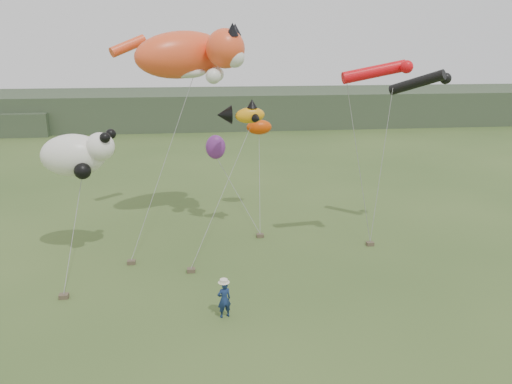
% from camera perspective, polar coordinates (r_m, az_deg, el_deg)
% --- Properties ---
extents(ground, '(120.00, 120.00, 0.00)m').
position_cam_1_polar(ground, '(19.50, -1.22, -13.77)').
color(ground, '#385123').
rests_on(ground, ground).
extents(headland, '(90.00, 13.00, 4.00)m').
position_cam_1_polar(headland, '(61.92, -8.13, 9.37)').
color(headland, '#2D3D28').
rests_on(headland, ground).
extents(festival_attendant, '(0.62, 0.50, 1.46)m').
position_cam_1_polar(festival_attendant, '(19.01, -3.66, -12.14)').
color(festival_attendant, navy).
rests_on(festival_attendant, ground).
extents(sandbag_anchors, '(14.42, 5.84, 0.18)m').
position_cam_1_polar(sandbag_anchors, '(23.72, -5.10, -7.69)').
color(sandbag_anchors, brown).
rests_on(sandbag_anchors, ground).
extents(cat_kite, '(6.92, 4.63, 2.95)m').
position_cam_1_polar(cat_kite, '(26.45, -7.37, 15.35)').
color(cat_kite, '#FB4F24').
rests_on(cat_kite, ground).
extents(fish_kite, '(2.43, 1.65, 1.27)m').
position_cam_1_polar(fish_kite, '(25.21, -1.78, 8.84)').
color(fish_kite, orange).
rests_on(fish_kite, ground).
extents(tube_kites, '(6.02, 4.30, 1.89)m').
position_cam_1_polar(tube_kites, '(24.57, 16.32, 12.55)').
color(tube_kites, black).
rests_on(tube_kites, ground).
extents(panda_kite, '(3.40, 2.20, 2.11)m').
position_cam_1_polar(panda_kite, '(24.05, -19.71, 4.07)').
color(panda_kite, white).
rests_on(panda_kite, ground).
extents(misc_kites, '(3.84, 2.35, 1.86)m').
position_cam_1_polar(misc_kites, '(28.03, -2.07, 6.33)').
color(misc_kites, '#D33F05').
rests_on(misc_kites, ground).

